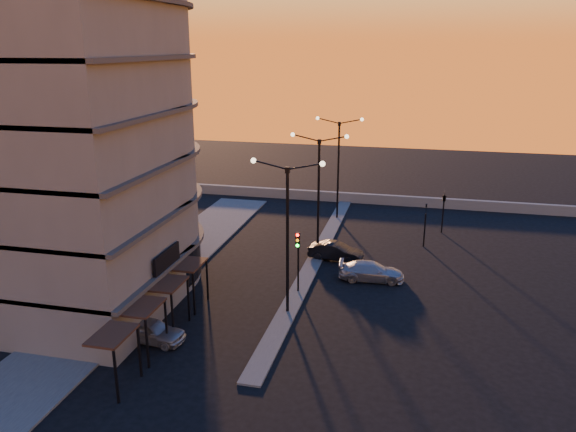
% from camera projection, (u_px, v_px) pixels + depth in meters
% --- Properties ---
extents(ground, '(120.00, 120.00, 0.00)m').
position_uv_depth(ground, '(288.00, 313.00, 34.29)').
color(ground, black).
rests_on(ground, ground).
extents(sidewalk_west, '(5.00, 40.00, 0.12)m').
position_uv_depth(sidewalk_west, '(159.00, 272.00, 40.33)').
color(sidewalk_west, '#4C4C4A').
rests_on(sidewalk_west, ground).
extents(median, '(1.20, 36.00, 0.12)m').
position_uv_depth(median, '(317.00, 255.00, 43.57)').
color(median, '#4C4C4A').
rests_on(median, ground).
extents(parapet, '(44.00, 0.50, 1.00)m').
position_uv_depth(parapet, '(365.00, 198.00, 57.89)').
color(parapet, slate).
rests_on(parapet, ground).
extents(building, '(14.35, 17.08, 25.00)m').
position_uv_depth(building, '(63.00, 110.00, 33.96)').
color(building, '#69635C').
rests_on(building, ground).
extents(streetlamp_near, '(4.32, 0.32, 9.51)m').
position_uv_depth(streetlamp_near, '(287.00, 226.00, 32.66)').
color(streetlamp_near, black).
rests_on(streetlamp_near, ground).
extents(streetlamp_mid, '(4.32, 0.32, 9.51)m').
position_uv_depth(streetlamp_mid, '(319.00, 186.00, 41.96)').
color(streetlamp_mid, black).
rests_on(streetlamp_mid, ground).
extents(streetlamp_far, '(4.32, 0.32, 9.51)m').
position_uv_depth(streetlamp_far, '(338.00, 160.00, 51.26)').
color(streetlamp_far, black).
rests_on(streetlamp_far, ground).
extents(traffic_light_main, '(0.28, 0.44, 4.25)m').
position_uv_depth(traffic_light_main, '(298.00, 252.00, 36.12)').
color(traffic_light_main, black).
rests_on(traffic_light_main, ground).
extents(signal_east_a, '(0.13, 0.16, 3.60)m').
position_uv_depth(signal_east_a, '(425.00, 224.00, 44.97)').
color(signal_east_a, black).
rests_on(signal_east_a, ground).
extents(signal_east_b, '(0.42, 1.99, 3.60)m').
position_uv_depth(signal_east_b, '(444.00, 198.00, 48.02)').
color(signal_east_b, black).
rests_on(signal_east_b, ground).
extents(car_hatchback, '(3.98, 1.87, 1.32)m').
position_uv_depth(car_hatchback, '(151.00, 330.00, 30.79)').
color(car_hatchback, '#9EA0A6').
rests_on(car_hatchback, ground).
extents(car_sedan, '(4.24, 1.96, 1.35)m').
position_uv_depth(car_sedan, '(336.00, 251.00, 42.52)').
color(car_sedan, black).
rests_on(car_sedan, ground).
extents(car_wagon, '(4.64, 2.20, 1.31)m').
position_uv_depth(car_wagon, '(371.00, 271.00, 38.86)').
color(car_wagon, '#A2A4A9').
rests_on(car_wagon, ground).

